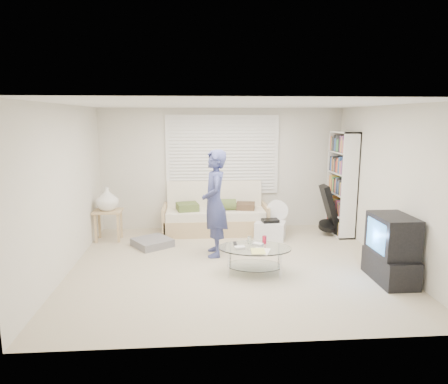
{
  "coord_description": "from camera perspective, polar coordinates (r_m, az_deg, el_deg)",
  "views": [
    {
      "loc": [
        -0.57,
        -6.0,
        2.31
      ],
      "look_at": [
        -0.11,
        0.3,
        1.13
      ],
      "focal_mm": 32.0,
      "sensor_mm": 36.0,
      "label": 1
    }
  ],
  "objects": [
    {
      "name": "bookshelf",
      "position": [
        8.22,
        16.45,
        1.17
      ],
      "size": [
        0.32,
        0.86,
        2.04
      ],
      "color": "white",
      "rests_on": "ground"
    },
    {
      "name": "grey_floor_pillow",
      "position": [
        7.43,
        -10.2,
        -7.11
      ],
      "size": [
        0.83,
        0.83,
        0.14
      ],
      "primitive_type": "cube",
      "rotation": [
        0.0,
        0.0,
        0.6
      ],
      "color": "slate",
      "rests_on": "ground"
    },
    {
      "name": "coffee_table",
      "position": [
        6.04,
        4.36,
        -8.6
      ],
      "size": [
        1.18,
        0.85,
        0.53
      ],
      "color": "silver",
      "rests_on": "ground"
    },
    {
      "name": "window_blinds",
      "position": [
        8.25,
        -0.22,
        5.34
      ],
      "size": [
        2.32,
        0.08,
        1.62
      ],
      "color": "silver",
      "rests_on": "ground"
    },
    {
      "name": "side_table",
      "position": [
        7.8,
        -16.33,
        -1.27
      ],
      "size": [
        0.52,
        0.42,
        1.03
      ],
      "color": "tan",
      "rests_on": "ground"
    },
    {
      "name": "storage_bin",
      "position": [
        7.76,
        6.61,
        -5.4
      ],
      "size": [
        0.65,
        0.55,
        0.39
      ],
      "color": "white",
      "rests_on": "ground"
    },
    {
      "name": "ground",
      "position": [
        6.45,
        1.18,
        -10.36
      ],
      "size": [
        5.0,
        5.0,
        0.0
      ],
      "primitive_type": "plane",
      "color": "#BAAD90",
      "rests_on": "ground"
    },
    {
      "name": "futon_sofa",
      "position": [
        8.12,
        -1.26,
        -3.45
      ],
      "size": [
        2.09,
        0.84,
        1.02
      ],
      "color": "tan",
      "rests_on": "ground"
    },
    {
      "name": "floor_fan",
      "position": [
        7.97,
        7.51,
        -3.2
      ],
      "size": [
        0.44,
        0.29,
        0.72
      ],
      "color": "white",
      "rests_on": "ground"
    },
    {
      "name": "guitar_case",
      "position": [
        8.16,
        14.88,
        -2.96
      ],
      "size": [
        0.42,
        0.37,
        0.98
      ],
      "color": "black",
      "rests_on": "ground"
    },
    {
      "name": "room_shell",
      "position": [
        6.54,
        0.84,
        4.65
      ],
      "size": [
        5.02,
        4.52,
        2.51
      ],
      "color": "beige",
      "rests_on": "ground"
    },
    {
      "name": "tv_unit",
      "position": [
        6.2,
        22.78,
        -7.56
      ],
      "size": [
        0.49,
        0.88,
        0.96
      ],
      "color": "black",
      "rests_on": "ground"
    },
    {
      "name": "standing_person",
      "position": [
        6.66,
        -1.35,
        -1.64
      ],
      "size": [
        0.45,
        0.67,
        1.79
      ],
      "primitive_type": "imported",
      "rotation": [
        0.0,
        0.0,
        -1.54
      ],
      "color": "navy",
      "rests_on": "ground"
    }
  ]
}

